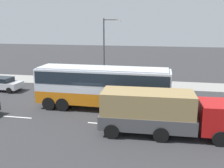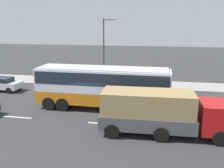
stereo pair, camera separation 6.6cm
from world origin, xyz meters
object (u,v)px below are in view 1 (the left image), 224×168
(cargo_truck, at_px, (161,112))
(car_silver_hatch, at_px, (3,84))
(street_lamp, at_px, (106,48))
(pedestrian_near_curb, at_px, (80,76))
(coach_bus, at_px, (103,84))
(pedestrian_at_crossing, at_px, (75,76))

(cargo_truck, bearing_deg, car_silver_hatch, 153.02)
(car_silver_hatch, xyz_separation_m, street_lamp, (10.56, 3.68, 3.64))
(car_silver_hatch, relative_size, street_lamp, 0.55)
(cargo_truck, xyz_separation_m, pedestrian_near_curb, (-9.31, 11.62, -0.41))
(cargo_truck, relative_size, car_silver_hatch, 2.03)
(coach_bus, height_order, pedestrian_at_crossing, coach_bus)
(street_lamp, bearing_deg, pedestrian_at_crossing, 176.93)
(cargo_truck, height_order, pedestrian_at_crossing, cargo_truck)
(cargo_truck, relative_size, street_lamp, 1.12)
(car_silver_hatch, height_order, pedestrian_near_curb, pedestrian_near_curb)
(cargo_truck, bearing_deg, pedestrian_at_crossing, 128.47)
(coach_bus, distance_m, cargo_truck, 6.39)
(cargo_truck, bearing_deg, street_lamp, 116.33)
(pedestrian_near_curb, bearing_deg, pedestrian_at_crossing, -104.71)
(car_silver_hatch, xyz_separation_m, pedestrian_at_crossing, (6.78, 3.88, 0.33))
(pedestrian_near_curb, bearing_deg, coach_bus, 24.38)
(pedestrian_at_crossing, height_order, street_lamp, street_lamp)
(cargo_truck, distance_m, car_silver_hatch, 18.50)
(pedestrian_near_curb, relative_size, street_lamp, 0.23)
(coach_bus, relative_size, street_lamp, 1.50)
(cargo_truck, relative_size, pedestrian_near_curb, 4.89)
(car_silver_hatch, distance_m, pedestrian_at_crossing, 7.82)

